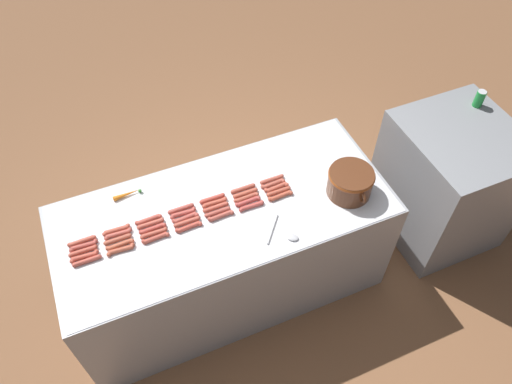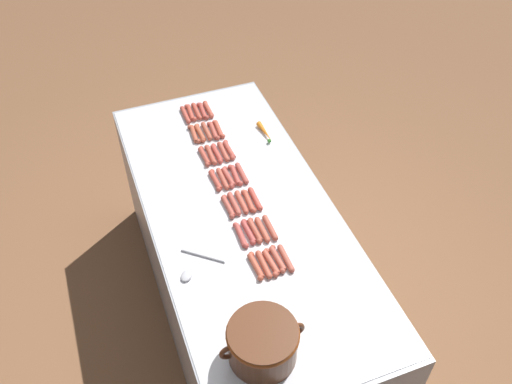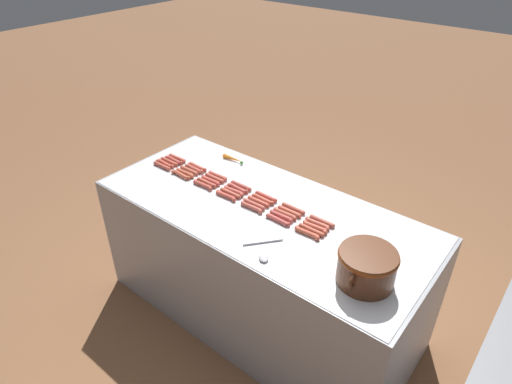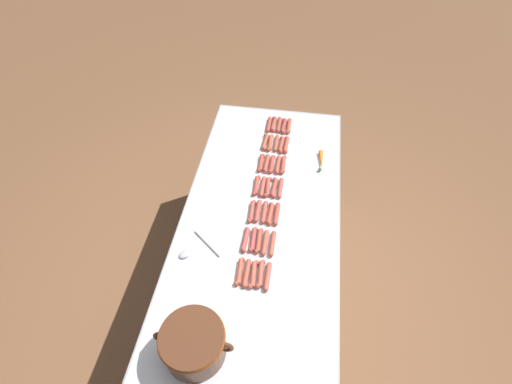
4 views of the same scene
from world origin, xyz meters
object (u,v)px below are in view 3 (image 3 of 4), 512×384
(hot_dog_7, at_px, (174,160))
(hot_dog_27, at_px, (311,230))
(hot_dog_18, at_px, (258,202))
(hot_dog_26, at_px, (281,216))
(hot_dog_5, at_px, (293,209))
(hot_dog_4, at_px, (266,197))
(hot_dog_31, at_px, (226,196))
(hot_dog_32, at_px, (251,207))
(hot_dog_19, at_px, (285,214))
(hot_dog_8, at_px, (194,169))
(hot_dog_14, at_px, (169,162))
(hot_dog_2, at_px, (218,176))
(hot_dog_0, at_px, (177,158))
(hot_dog_9, at_px, (215,178))
(hot_dog_30, at_px, (203,185))
(hot_dog_16, at_px, (211,181))
(hot_dog_23, at_px, (207,183))
(hot_dog_6, at_px, (322,221))
(hot_dog_28, at_px, (162,166))
(hot_dog_11, at_px, (263,199))
(hot_dog_15, at_px, (189,170))
(hot_dog_33, at_px, (278,220))
(hot_dog_25, at_px, (254,204))
(hot_dog_13, at_px, (317,224))
(hot_dog_12, at_px, (289,212))
(hot_dog_22, at_px, (185,173))
(hot_dog_10, at_px, (238,188))
(hot_dog_24, at_px, (230,193))
(hot_dog_17, at_px, (234,191))
(hot_dog_21, at_px, (165,164))
(hot_dog_34, at_px, (307,233))
(carrot, at_px, (234,159))
(hot_dog_1, at_px, (197,167))
(hot_dog_20, at_px, (315,227))
(bean_pot, at_px, (367,265))
(hot_dog_3, at_px, (241,186))
(hot_dog_29, at_px, (181,175))

(hot_dog_7, height_order, hot_dog_27, same)
(hot_dog_18, height_order, hot_dog_26, same)
(hot_dog_5, bearing_deg, hot_dog_4, -90.06)
(hot_dog_31, relative_size, hot_dog_32, 1.00)
(hot_dog_19, bearing_deg, hot_dog_8, -92.90)
(hot_dog_8, xyz_separation_m, hot_dog_14, (0.04, -0.21, 0.00))
(hot_dog_2, distance_m, hot_dog_32, 0.44)
(hot_dog_0, height_order, hot_dog_9, same)
(hot_dog_0, bearing_deg, hot_dog_30, 69.94)
(hot_dog_16, relative_size, hot_dog_23, 1.00)
(hot_dog_6, height_order, hot_dog_28, same)
(hot_dog_11, bearing_deg, hot_dog_15, -86.65)
(hot_dog_27, relative_size, hot_dog_32, 1.00)
(hot_dog_26, height_order, hot_dog_33, same)
(hot_dog_25, xyz_separation_m, hot_dog_30, (0.04, -0.40, 0.00))
(hot_dog_13, relative_size, hot_dog_27, 1.00)
(hot_dog_12, relative_size, hot_dog_22, 1.00)
(hot_dog_30, bearing_deg, hot_dog_13, 97.90)
(hot_dog_15, bearing_deg, hot_dog_28, -68.65)
(hot_dog_23, relative_size, hot_dog_25, 1.00)
(hot_dog_10, bearing_deg, hot_dog_0, -93.37)
(hot_dog_24, bearing_deg, hot_dog_17, 179.88)
(hot_dog_19, distance_m, hot_dog_21, 1.01)
(hot_dog_25, relative_size, hot_dog_34, 1.00)
(hot_dog_26, bearing_deg, carrot, -117.35)
(hot_dog_12, distance_m, hot_dog_30, 0.62)
(hot_dog_16, distance_m, hot_dog_33, 0.61)
(hot_dog_13, xyz_separation_m, hot_dog_26, (0.07, -0.20, 0.00))
(hot_dog_0, bearing_deg, hot_dog_18, 85.01)
(hot_dog_1, relative_size, hot_dog_8, 1.00)
(hot_dog_20, bearing_deg, hot_dog_11, -95.30)
(hot_dog_21, bearing_deg, hot_dog_17, 93.34)
(hot_dog_24, distance_m, hot_dog_25, 0.19)
(hot_dog_4, distance_m, hot_dog_27, 0.42)
(hot_dog_23, distance_m, bean_pot, 1.23)
(hot_dog_3, relative_size, hot_dog_12, 1.00)
(hot_dog_18, distance_m, hot_dog_27, 0.41)
(hot_dog_14, xyz_separation_m, bean_pot, (0.20, 1.63, 0.09))
(hot_dog_29, bearing_deg, hot_dog_17, 99.95)
(hot_dog_9, bearing_deg, hot_dog_27, 84.91)
(hot_dog_14, height_order, hot_dog_31, same)
(hot_dog_24, distance_m, hot_dog_30, 0.21)
(hot_dog_3, relative_size, hot_dog_27, 1.00)
(hot_dog_5, relative_size, hot_dog_28, 1.00)
(hot_dog_22, bearing_deg, hot_dog_23, 90.44)
(hot_dog_16, bearing_deg, hot_dog_12, 93.45)
(hot_dog_31, distance_m, hot_dog_32, 0.20)
(hot_dog_12, bearing_deg, hot_dog_21, -85.91)
(hot_dog_2, distance_m, hot_dog_28, 0.42)
(hot_dog_6, height_order, hot_dog_9, same)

